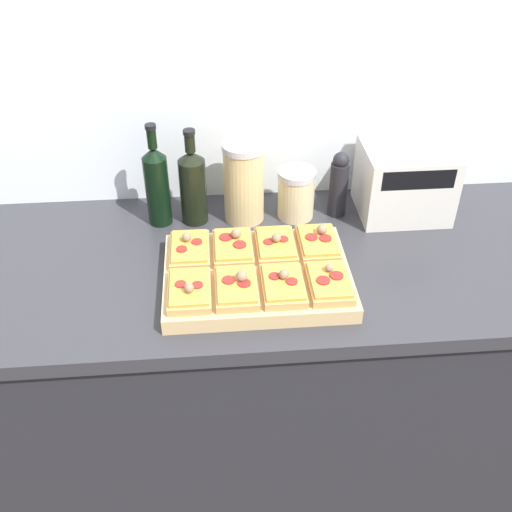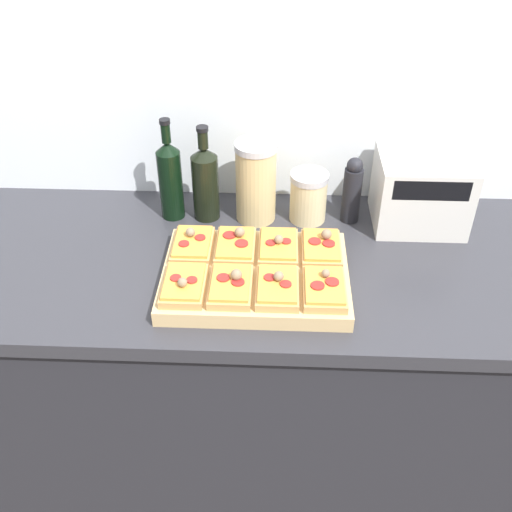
% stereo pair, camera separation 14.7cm
% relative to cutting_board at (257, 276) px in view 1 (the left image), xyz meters
% --- Properties ---
extents(wall_back, '(6.00, 0.06, 2.50)m').
position_rel_cutting_board_xyz_m(wall_back, '(0.03, 0.45, 0.32)').
color(wall_back, silver).
rests_on(wall_back, ground_plane).
extents(kitchen_counter, '(2.63, 0.67, 0.91)m').
position_rel_cutting_board_xyz_m(kitchen_counter, '(0.03, 0.10, -0.47)').
color(kitchen_counter, '#232328').
rests_on(kitchen_counter, ground_plane).
extents(cutting_board, '(0.45, 0.33, 0.04)m').
position_rel_cutting_board_xyz_m(cutting_board, '(0.00, 0.00, 0.00)').
color(cutting_board, tan).
rests_on(cutting_board, kitchen_counter).
extents(pizza_slice_back_left, '(0.10, 0.15, 0.05)m').
position_rel_cutting_board_xyz_m(pizza_slice_back_left, '(-0.16, 0.08, 0.03)').
color(pizza_slice_back_left, tan).
rests_on(pizza_slice_back_left, cutting_board).
extents(pizza_slice_back_midleft, '(0.10, 0.15, 0.05)m').
position_rel_cutting_board_xyz_m(pizza_slice_back_midleft, '(-0.05, 0.08, 0.03)').
color(pizza_slice_back_midleft, tan).
rests_on(pizza_slice_back_midleft, cutting_board).
extents(pizza_slice_back_midright, '(0.10, 0.15, 0.05)m').
position_rel_cutting_board_xyz_m(pizza_slice_back_midright, '(0.05, 0.08, 0.03)').
color(pizza_slice_back_midright, tan).
rests_on(pizza_slice_back_midright, cutting_board).
extents(pizza_slice_back_right, '(0.10, 0.15, 0.05)m').
position_rel_cutting_board_xyz_m(pizza_slice_back_right, '(0.16, 0.08, 0.04)').
color(pizza_slice_back_right, tan).
rests_on(pizza_slice_back_right, cutting_board).
extents(pizza_slice_front_left, '(0.10, 0.15, 0.05)m').
position_rel_cutting_board_xyz_m(pizza_slice_front_left, '(-0.16, -0.08, 0.03)').
color(pizza_slice_front_left, tan).
rests_on(pizza_slice_front_left, cutting_board).
extents(pizza_slice_front_midleft, '(0.10, 0.15, 0.05)m').
position_rel_cutting_board_xyz_m(pizza_slice_front_midleft, '(-0.05, -0.08, 0.04)').
color(pizza_slice_front_midleft, tan).
rests_on(pizza_slice_front_midleft, cutting_board).
extents(pizza_slice_front_midright, '(0.10, 0.15, 0.05)m').
position_rel_cutting_board_xyz_m(pizza_slice_front_midright, '(0.05, -0.08, 0.03)').
color(pizza_slice_front_midright, tan).
rests_on(pizza_slice_front_midright, cutting_board).
extents(pizza_slice_front_right, '(0.10, 0.15, 0.05)m').
position_rel_cutting_board_xyz_m(pizza_slice_front_right, '(0.16, -0.08, 0.03)').
color(pizza_slice_front_right, tan).
rests_on(pizza_slice_front_right, cutting_board).
extents(olive_oil_bottle, '(0.07, 0.07, 0.30)m').
position_rel_cutting_board_xyz_m(olive_oil_bottle, '(-0.25, 0.29, 0.10)').
color(olive_oil_bottle, black).
rests_on(olive_oil_bottle, kitchen_counter).
extents(wine_bottle, '(0.07, 0.07, 0.28)m').
position_rel_cutting_board_xyz_m(wine_bottle, '(-0.15, 0.29, 0.09)').
color(wine_bottle, black).
rests_on(wine_bottle, kitchen_counter).
extents(grain_jar_tall, '(0.12, 0.12, 0.23)m').
position_rel_cutting_board_xyz_m(grain_jar_tall, '(-0.01, 0.29, 0.10)').
color(grain_jar_tall, tan).
rests_on(grain_jar_tall, kitchen_counter).
extents(grain_jar_short, '(0.11, 0.11, 0.14)m').
position_rel_cutting_board_xyz_m(grain_jar_short, '(0.13, 0.29, 0.05)').
color(grain_jar_short, beige).
rests_on(grain_jar_short, kitchen_counter).
extents(pepper_mill, '(0.05, 0.05, 0.19)m').
position_rel_cutting_board_xyz_m(pepper_mill, '(0.25, 0.29, 0.08)').
color(pepper_mill, black).
rests_on(pepper_mill, kitchen_counter).
extents(toaster_oven, '(0.27, 0.21, 0.20)m').
position_rel_cutting_board_xyz_m(toaster_oven, '(0.44, 0.29, 0.08)').
color(toaster_oven, beige).
rests_on(toaster_oven, kitchen_counter).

